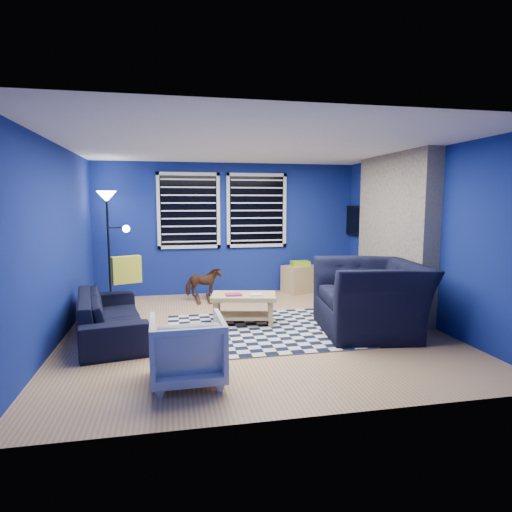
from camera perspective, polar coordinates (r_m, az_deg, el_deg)
The scene contains 18 objects.
floor at distance 6.04m, azimuth -0.39°, elevation -9.74°, with size 5.00×5.00×0.00m, color tan.
ceiling at distance 5.82m, azimuth -0.41°, elevation 14.51°, with size 5.00×5.00×0.00m, color white.
wall_back at distance 8.26m, azimuth -3.70°, elevation 3.64°, with size 5.00×5.00×0.00m, color navy.
wall_left at distance 5.86m, azimuth -25.15°, elevation 1.55°, with size 5.00×5.00×0.00m, color navy.
wall_right at distance 6.73m, azimuth 21.00°, elevation 2.39°, with size 5.00×5.00×0.00m, color navy.
fireplace at distance 7.09m, azimuth 17.86°, elevation 2.30°, with size 0.65×2.00×2.50m.
window_left at distance 8.14m, azimuth -8.95°, elevation 5.98°, with size 1.17×0.06×1.42m.
window_right at distance 8.30m, azimuth 0.10°, elevation 6.09°, with size 1.17×0.06×1.42m.
tv at distance 8.46m, azimuth 13.48°, elevation 4.56°, with size 0.07×1.00×0.58m.
rug at distance 5.96m, azimuth 0.67°, elevation -9.88°, with size 2.50×2.00×0.02m, color black.
sofa at distance 5.96m, azimuth -18.81°, elevation -7.46°, with size 0.78×1.98×0.58m, color black.
armchair_big at distance 6.02m, azimuth 15.04°, elevation -5.31°, with size 1.29×1.47×0.96m, color black.
armchair_bent at distance 4.32m, azimuth -9.13°, elevation -12.19°, with size 0.71×0.73×0.66m, color gray.
rocking_horse at distance 7.71m, azimuth -7.05°, elevation -3.54°, with size 0.62×0.28×0.52m, color #472B17.
coffee_table at distance 6.21m, azimuth -1.67°, elevation -6.21°, with size 1.01×0.70×0.46m.
cabinet at distance 8.43m, azimuth 5.89°, elevation -2.99°, with size 0.74×0.62×0.62m.
floor_lamp at distance 7.76m, azimuth -19.07°, elevation 5.59°, with size 0.53×0.33×1.95m.
throw_pillow at distance 6.52m, azimuth -16.90°, elevation -1.77°, with size 0.42×0.13×0.40m, color gold.
Camera 1 is at (-1.10, -5.67, 1.75)m, focal length 30.00 mm.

